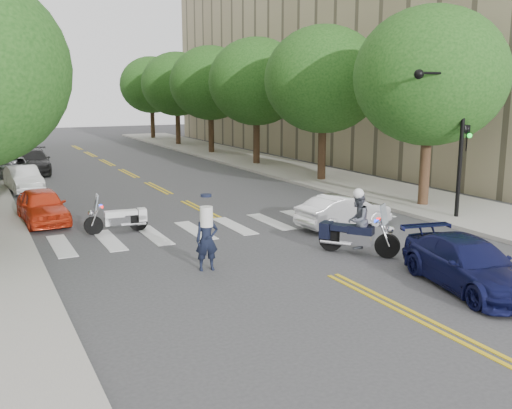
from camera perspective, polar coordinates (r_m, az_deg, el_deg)
ground at (r=15.90m, az=7.67°, el=-7.03°), size 140.00×140.00×0.00m
sidewalk_right at (r=39.19m, az=0.96°, el=4.13°), size 5.00×60.00×0.15m
building_right at (r=52.05m, az=15.87°, el=17.55°), size 26.00×44.00×22.00m
tree_r_0 at (r=25.35m, az=17.02°, el=12.14°), size 6.40×6.40×8.45m
tree_r_1 at (r=31.64m, az=6.76°, el=12.28°), size 6.40×6.40×8.45m
tree_r_2 at (r=38.56m, az=0.05°, el=12.17°), size 6.40×6.40×8.45m
tree_r_3 at (r=45.84m, az=-4.58°, el=12.00°), size 6.40×6.40×8.45m
tree_r_4 at (r=53.33m, az=-7.92°, el=11.83°), size 6.40×6.40×8.45m
tree_r_5 at (r=60.94m, az=-10.43°, el=11.68°), size 6.40×6.40×8.45m
traffic_signal_pole at (r=22.83m, az=19.13°, el=7.55°), size 2.82×0.42×6.00m
motorcycle_police at (r=17.81m, az=9.93°, el=-2.03°), size 1.76×2.18×2.07m
motorcycle_parked at (r=20.89m, az=-13.29°, el=-1.37°), size 2.23×0.60×1.44m
officer_standing at (r=16.03m, az=-4.94°, el=-3.54°), size 0.70×0.52×1.76m
convertible at (r=21.28m, az=8.78°, el=-0.66°), size 3.80×1.62×1.22m
sedan_blue at (r=15.57m, az=20.48°, el=-5.61°), size 2.61×4.65×1.27m
parked_car_a at (r=23.19m, az=-20.58°, el=-0.14°), size 1.78×3.97×1.32m
parked_car_b at (r=30.79m, az=-22.23°, el=2.36°), size 1.70×3.96×1.27m
parked_car_c at (r=36.24m, az=-22.98°, el=3.45°), size 2.34×4.36×1.16m
parked_car_d at (r=37.41m, az=-21.44°, el=4.01°), size 2.46×5.17×1.46m
parked_car_e at (r=42.21m, az=-22.85°, el=4.67°), size 2.00×4.45×1.48m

